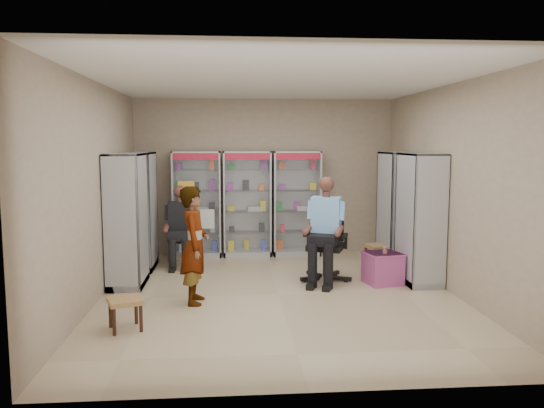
{
  "coord_description": "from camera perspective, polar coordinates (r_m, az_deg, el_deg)",
  "views": [
    {
      "loc": [
        -0.68,
        -7.34,
        2.16
      ],
      "look_at": [
        -0.04,
        0.7,
        1.23
      ],
      "focal_mm": 35.0,
      "sensor_mm": 36.0,
      "label": 1
    }
  ],
  "objects": [
    {
      "name": "cabinet_back_left",
      "position": [
        10.15,
        -8.06,
        -0.02
      ],
      "size": [
        0.9,
        0.5,
        2.0
      ],
      "primitive_type": "cube",
      "color": "#A3A6AA",
      "rests_on": "floor"
    },
    {
      "name": "cabinet_left_near",
      "position": [
        8.27,
        -15.35,
        -1.7
      ],
      "size": [
        0.9,
        0.5,
        2.0
      ],
      "primitive_type": "cube",
      "rotation": [
        0.0,
        0.0,
        -1.57
      ],
      "color": "#B3B5BB",
      "rests_on": "floor"
    },
    {
      "name": "tea_glass",
      "position": [
        8.27,
        12.06,
        -4.87
      ],
      "size": [
        0.07,
        0.07,
        0.1
      ],
      "primitive_type": "cylinder",
      "color": "#531807",
      "rests_on": "pink_trunk"
    },
    {
      "name": "woven_stool_a",
      "position": [
        9.5,
        11.32,
        -5.47
      ],
      "size": [
        0.46,
        0.46,
        0.39
      ],
      "primitive_type": "cube",
      "rotation": [
        0.0,
        0.0,
        0.21
      ],
      "color": "#B1804A",
      "rests_on": "floor"
    },
    {
      "name": "seated_customer",
      "position": [
        9.45,
        -9.82,
        -2.56
      ],
      "size": [
        0.44,
        0.6,
        1.34
      ],
      "primitive_type": null,
      "color": "black",
      "rests_on": "floor"
    },
    {
      "name": "office_chair",
      "position": [
        8.35,
        5.78,
        -4.15
      ],
      "size": [
        0.86,
        0.86,
        1.21
      ],
      "primitive_type": "cube",
      "rotation": [
        0.0,
        0.0,
        -0.38
      ],
      "color": "black",
      "rests_on": "floor"
    },
    {
      "name": "cabinet_right_far",
      "position": [
        9.47,
        13.35,
        -0.61
      ],
      "size": [
        0.9,
        0.5,
        2.0
      ],
      "primitive_type": "cube",
      "rotation": [
        0.0,
        0.0,
        1.57
      ],
      "color": "#A6A7AD",
      "rests_on": "floor"
    },
    {
      "name": "standing_man",
      "position": [
        7.2,
        -8.34,
        -4.4
      ],
      "size": [
        0.4,
        0.59,
        1.59
      ],
      "primitive_type": "imported",
      "rotation": [
        0.0,
        0.0,
        1.54
      ],
      "color": "#9D9D9F",
      "rests_on": "floor"
    },
    {
      "name": "cabinet_back_mid",
      "position": [
        10.14,
        -2.69,
        0.03
      ],
      "size": [
        0.9,
        0.5,
        2.0
      ],
      "primitive_type": "cube",
      "color": "silver",
      "rests_on": "floor"
    },
    {
      "name": "woven_stool_b",
      "position": [
        6.49,
        -15.49,
        -11.33
      ],
      "size": [
        0.48,
        0.48,
        0.37
      ],
      "primitive_type": "cube",
      "rotation": [
        0.0,
        0.0,
        0.35
      ],
      "color": "#A38045",
      "rests_on": "floor"
    },
    {
      "name": "room_shell",
      "position": [
        7.37,
        0.72,
        5.12
      ],
      "size": [
        5.02,
        6.02,
        3.01
      ],
      "color": "tan",
      "rests_on": "ground"
    },
    {
      "name": "cabinet_left_far",
      "position": [
        9.34,
        -14.1,
        -0.73
      ],
      "size": [
        0.9,
        0.5,
        2.0
      ],
      "primitive_type": "cube",
      "rotation": [
        0.0,
        0.0,
        -1.57
      ],
      "color": "#B8BCC0",
      "rests_on": "floor"
    },
    {
      "name": "floor",
      "position": [
        7.68,
        0.69,
        -9.73
      ],
      "size": [
        6.0,
        6.0,
        0.0
      ],
      "primitive_type": "plane",
      "color": "tan",
      "rests_on": "ground"
    },
    {
      "name": "pink_trunk",
      "position": [
        8.38,
        11.82,
        -6.76
      ],
      "size": [
        0.59,
        0.57,
        0.49
      ],
      "primitive_type": "cube",
      "rotation": [
        0.0,
        0.0,
        0.19
      ],
      "color": "#AC4584",
      "rests_on": "floor"
    },
    {
      "name": "cabinet_right_near",
      "position": [
        8.44,
        15.64,
        -1.54
      ],
      "size": [
        0.9,
        0.5,
        2.0
      ],
      "primitive_type": "cube",
      "rotation": [
        0.0,
        0.0,
        1.57
      ],
      "color": "#B8BAC0",
      "rests_on": "floor"
    },
    {
      "name": "wooden_chair",
      "position": [
        9.53,
        -9.77,
        -3.7
      ],
      "size": [
        0.42,
        0.42,
        0.94
      ],
      "primitive_type": "cube",
      "color": "#321E13",
      "rests_on": "floor"
    },
    {
      "name": "cabinet_back_right",
      "position": [
        10.21,
        2.64,
        0.08
      ],
      "size": [
        0.9,
        0.5,
        2.0
      ],
      "primitive_type": "cube",
      "color": "#AFB1B6",
      "rests_on": "floor"
    },
    {
      "name": "seated_shopkeeper",
      "position": [
        8.28,
        5.86,
        -3.09
      ],
      "size": [
        0.73,
        0.84,
        1.54
      ],
      "primitive_type": null,
      "rotation": [
        0.0,
        0.0,
        -0.38
      ],
      "color": "#709CDE",
      "rests_on": "floor"
    }
  ]
}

